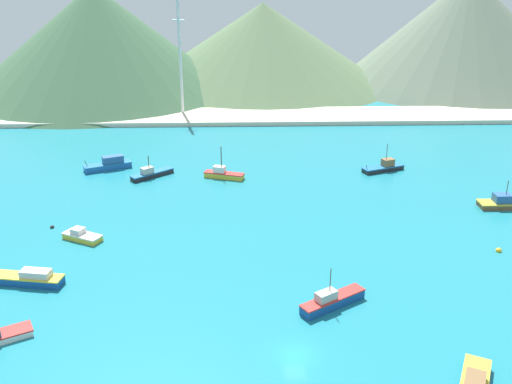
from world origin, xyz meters
name	(u,v)px	position (x,y,z in m)	size (l,w,h in m)	color
ground	(278,240)	(0.00, 30.00, -0.25)	(260.00, 280.00, 0.50)	teal
fishing_boat_0	(82,236)	(-32.07, 30.50, 0.67)	(7.01, 5.19, 1.90)	gold
fishing_boat_2	(507,203)	(43.14, 41.51, 0.85)	(11.04, 3.30, 5.24)	brown
fishing_boat_4	(223,174)	(-9.68, 58.69, 0.87)	(8.72, 4.69, 6.87)	gold
fishing_boat_5	(151,173)	(-24.91, 59.78, 0.77)	(8.72, 7.91, 4.80)	#232328
fishing_boat_6	(109,164)	(-34.85, 65.10, 1.07)	(10.44, 6.73, 2.89)	#1E5BA8
fishing_boat_7	(332,301)	(5.66, 9.82, 0.91)	(9.36, 6.96, 5.84)	#14478C
fishing_boat_8	(30,278)	(-35.69, 16.75, 0.87)	(10.02, 4.05, 2.27)	#14478C
fishing_boat_9	(474,384)	(18.22, -6.24, 0.78)	(6.24, 8.68, 2.04)	#14478C
fishing_boat_10	(384,167)	(25.27, 62.20, 0.82)	(9.82, 5.80, 6.05)	#232328
buoy_0	(499,251)	(34.21, 24.34, 0.16)	(0.89, 0.89, 0.89)	gold
buoy_1	(52,227)	(-38.31, 35.11, 0.12)	(0.70, 0.70, 0.70)	#232328
beach_strip	(260,116)	(0.00, 108.63, 0.60)	(247.00, 17.76, 1.20)	beige
hill_west	(97,41)	(-53.77, 144.27, 18.03)	(92.75, 92.75, 36.06)	#3D6042
hill_central	(263,45)	(2.76, 158.92, 14.73)	(93.94, 93.94, 29.47)	#56704C
hill_east	(464,31)	(75.91, 156.23, 19.67)	(90.30, 90.30, 39.33)	#60705B
radio_tower	(180,58)	(-22.83, 111.30, 17.09)	(3.35, 2.68, 33.51)	silver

